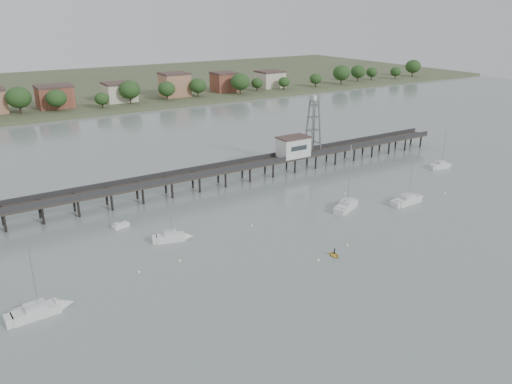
{
  "coord_description": "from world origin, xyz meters",
  "views": [
    {
      "loc": [
        -51.32,
        -42.32,
        40.63
      ],
      "look_at": [
        2.01,
        42.0,
        4.0
      ],
      "focal_mm": 35.0,
      "sensor_mm": 36.0,
      "label": 1
    }
  ],
  "objects_px": {
    "sailboat_c": "(349,204)",
    "yellow_dinghy": "(334,256)",
    "sailboat_a": "(46,309)",
    "sailboat_b": "(176,237)",
    "white_tender": "(120,226)",
    "lattice_tower": "(313,127)",
    "sailboat_e": "(443,166)",
    "sailboat_d": "(412,199)",
    "pier": "(209,173)"
  },
  "relations": [
    {
      "from": "lattice_tower",
      "to": "yellow_dinghy",
      "type": "height_order",
      "value": "lattice_tower"
    },
    {
      "from": "sailboat_c",
      "to": "white_tender",
      "type": "bearing_deg",
      "value": 135.57
    },
    {
      "from": "pier",
      "to": "lattice_tower",
      "type": "bearing_deg",
      "value": 0.0
    },
    {
      "from": "sailboat_a",
      "to": "white_tender",
      "type": "height_order",
      "value": "sailboat_a"
    },
    {
      "from": "sailboat_d",
      "to": "yellow_dinghy",
      "type": "bearing_deg",
      "value": -163.28
    },
    {
      "from": "sailboat_e",
      "to": "sailboat_d",
      "type": "bearing_deg",
      "value": -144.53
    },
    {
      "from": "pier",
      "to": "lattice_tower",
      "type": "xyz_separation_m",
      "value": [
        31.5,
        0.0,
        7.31
      ]
    },
    {
      "from": "yellow_dinghy",
      "to": "white_tender",
      "type": "bearing_deg",
      "value": 139.21
    },
    {
      "from": "sailboat_c",
      "to": "pier",
      "type": "bearing_deg",
      "value": 100.67
    },
    {
      "from": "sailboat_e",
      "to": "sailboat_c",
      "type": "relative_size",
      "value": 0.74
    },
    {
      "from": "sailboat_e",
      "to": "white_tender",
      "type": "distance_m",
      "value": 87.43
    },
    {
      "from": "sailboat_c",
      "to": "white_tender",
      "type": "relative_size",
      "value": 4.18
    },
    {
      "from": "sailboat_b",
      "to": "yellow_dinghy",
      "type": "distance_m",
      "value": 29.41
    },
    {
      "from": "white_tender",
      "to": "sailboat_c",
      "type": "bearing_deg",
      "value": -35.25
    },
    {
      "from": "lattice_tower",
      "to": "white_tender",
      "type": "distance_m",
      "value": 59.49
    },
    {
      "from": "sailboat_d",
      "to": "sailboat_b",
      "type": "bearing_deg",
      "value": 167.42
    },
    {
      "from": "sailboat_a",
      "to": "sailboat_c",
      "type": "distance_m",
      "value": 64.63
    },
    {
      "from": "sailboat_b",
      "to": "yellow_dinghy",
      "type": "height_order",
      "value": "sailboat_b"
    },
    {
      "from": "white_tender",
      "to": "yellow_dinghy",
      "type": "relative_size",
      "value": 1.48
    },
    {
      "from": "sailboat_d",
      "to": "sailboat_a",
      "type": "bearing_deg",
      "value": 179.75
    },
    {
      "from": "sailboat_b",
      "to": "sailboat_c",
      "type": "height_order",
      "value": "sailboat_c"
    },
    {
      "from": "sailboat_d",
      "to": "sailboat_c",
      "type": "relative_size",
      "value": 1.0
    },
    {
      "from": "lattice_tower",
      "to": "white_tender",
      "type": "relative_size",
      "value": 4.32
    },
    {
      "from": "sailboat_b",
      "to": "lattice_tower",
      "type": "bearing_deg",
      "value": 40.51
    },
    {
      "from": "sailboat_b",
      "to": "pier",
      "type": "bearing_deg",
      "value": 66.59
    },
    {
      "from": "sailboat_b",
      "to": "sailboat_c",
      "type": "xyz_separation_m",
      "value": [
        38.98,
        -4.61,
        -0.02
      ]
    },
    {
      "from": "sailboat_c",
      "to": "lattice_tower",
      "type": "bearing_deg",
      "value": 42.06
    },
    {
      "from": "lattice_tower",
      "to": "sailboat_a",
      "type": "xyz_separation_m",
      "value": [
        -75.57,
        -35.1,
        -10.46
      ]
    },
    {
      "from": "pier",
      "to": "sailboat_d",
      "type": "relative_size",
      "value": 10.04
    },
    {
      "from": "sailboat_a",
      "to": "sailboat_b",
      "type": "relative_size",
      "value": 1.21
    },
    {
      "from": "sailboat_d",
      "to": "sailboat_c",
      "type": "height_order",
      "value": "sailboat_c"
    },
    {
      "from": "sailboat_a",
      "to": "white_tender",
      "type": "distance_m",
      "value": 29.63
    },
    {
      "from": "sailboat_a",
      "to": "sailboat_d",
      "type": "relative_size",
      "value": 0.94
    },
    {
      "from": "sailboat_c",
      "to": "yellow_dinghy",
      "type": "xyz_separation_m",
      "value": [
        -18.1,
        -16.09,
        -0.63
      ]
    },
    {
      "from": "sailboat_a",
      "to": "yellow_dinghy",
      "type": "relative_size",
      "value": 5.78
    },
    {
      "from": "white_tender",
      "to": "lattice_tower",
      "type": "bearing_deg",
      "value": -4.7
    },
    {
      "from": "yellow_dinghy",
      "to": "sailboat_a",
      "type": "bearing_deg",
      "value": 177.58
    },
    {
      "from": "sailboat_e",
      "to": "yellow_dinghy",
      "type": "distance_m",
      "value": 63.78
    },
    {
      "from": "sailboat_b",
      "to": "white_tender",
      "type": "xyz_separation_m",
      "value": [
        -6.97,
        11.17,
        -0.25
      ]
    },
    {
      "from": "sailboat_e",
      "to": "sailboat_a",
      "type": "bearing_deg",
      "value": -161.79
    },
    {
      "from": "sailboat_b",
      "to": "sailboat_e",
      "type": "relative_size",
      "value": 1.05
    },
    {
      "from": "sailboat_b",
      "to": "white_tender",
      "type": "distance_m",
      "value": 13.17
    },
    {
      "from": "sailboat_c",
      "to": "yellow_dinghy",
      "type": "height_order",
      "value": "sailboat_c"
    },
    {
      "from": "lattice_tower",
      "to": "yellow_dinghy",
      "type": "distance_m",
      "value": 53.82
    },
    {
      "from": "pier",
      "to": "sailboat_c",
      "type": "relative_size",
      "value": 9.99
    },
    {
      "from": "sailboat_e",
      "to": "sailboat_d",
      "type": "distance_m",
      "value": 30.26
    },
    {
      "from": "lattice_tower",
      "to": "sailboat_a",
      "type": "relative_size",
      "value": 1.11
    },
    {
      "from": "lattice_tower",
      "to": "sailboat_c",
      "type": "height_order",
      "value": "lattice_tower"
    },
    {
      "from": "sailboat_b",
      "to": "white_tender",
      "type": "relative_size",
      "value": 3.23
    },
    {
      "from": "lattice_tower",
      "to": "sailboat_a",
      "type": "height_order",
      "value": "lattice_tower"
    }
  ]
}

